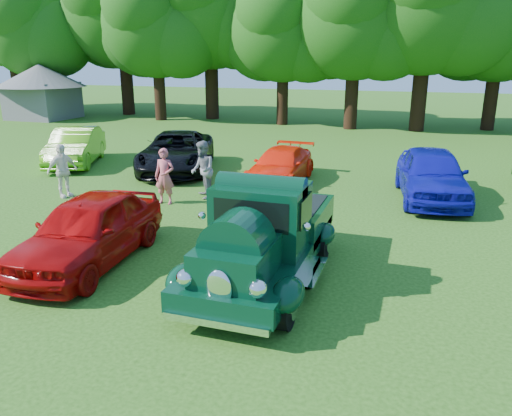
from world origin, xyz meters
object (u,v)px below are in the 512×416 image
(hero_pickup, at_px, (265,238))
(gazebo, at_px, (41,85))
(back_car_orange, at_px, (281,166))
(back_car_lime, at_px, (75,146))
(back_car_black, at_px, (177,152))
(spectator_white, at_px, (62,171))
(red_convertible, at_px, (89,230))
(spectator_pink, at_px, (165,176))
(back_car_blue, at_px, (432,174))
(spectator_grey, at_px, (203,170))

(hero_pickup, distance_m, gazebo, 32.06)
(back_car_orange, height_order, gazebo, gazebo)
(back_car_lime, relative_size, back_car_black, 0.84)
(back_car_orange, relative_size, gazebo, 0.67)
(back_car_lime, distance_m, spectator_white, 5.35)
(back_car_lime, bearing_deg, hero_pickup, -61.06)
(back_car_lime, bearing_deg, red_convertible, -74.96)
(spectator_pink, distance_m, spectator_white, 3.55)
(red_convertible, height_order, back_car_black, back_car_black)
(back_car_lime, height_order, spectator_pink, spectator_pink)
(back_car_orange, distance_m, spectator_pink, 4.61)
(back_car_orange, bearing_deg, hero_pickup, -75.28)
(red_convertible, xyz_separation_m, gazebo, (-19.86, 21.82, 1.63))
(back_car_lime, distance_m, back_car_blue, 14.37)
(back_car_black, height_order, back_car_orange, back_car_black)
(back_car_black, bearing_deg, gazebo, 125.71)
(back_car_orange, relative_size, spectator_grey, 2.30)
(back_car_black, relative_size, spectator_grey, 2.97)
(spectator_white, bearing_deg, back_car_orange, -34.45)
(back_car_black, xyz_separation_m, back_car_orange, (4.51, -0.63, -0.15))
(spectator_pink, distance_m, gazebo, 25.77)
(back_car_orange, xyz_separation_m, spectator_grey, (-1.84, -2.76, 0.31))
(hero_pickup, height_order, back_car_black, hero_pickup)
(hero_pickup, height_order, spectator_grey, hero_pickup)
(hero_pickup, bearing_deg, spectator_pink, 136.99)
(spectator_pink, bearing_deg, gazebo, 134.52)
(hero_pickup, xyz_separation_m, back_car_black, (-6.42, 8.66, -0.13))
(back_car_lime, xyz_separation_m, spectator_pink, (6.47, -4.12, 0.11))
(back_car_orange, relative_size, spectator_white, 2.45)
(back_car_black, bearing_deg, spectator_grey, -69.82)
(hero_pickup, distance_m, spectator_grey, 6.48)
(spectator_pink, xyz_separation_m, gazebo, (-19.22, 17.11, 1.53))
(back_car_lime, xyz_separation_m, back_car_orange, (9.16, -0.38, -0.15))
(red_convertible, xyz_separation_m, spectator_grey, (0.20, 5.69, 0.16))
(red_convertible, relative_size, back_car_black, 0.81)
(hero_pickup, distance_m, back_car_blue, 8.12)
(red_convertible, distance_m, back_car_lime, 11.33)
(back_car_lime, bearing_deg, back_car_blue, -27.72)
(hero_pickup, relative_size, spectator_white, 3.03)
(back_car_lime, xyz_separation_m, spectator_grey, (7.32, -3.13, 0.16))
(red_convertible, xyz_separation_m, spectator_white, (-4.18, 4.35, 0.11))
(hero_pickup, xyz_separation_m, spectator_grey, (-3.75, 5.28, 0.03))
(back_car_blue, xyz_separation_m, spectator_grey, (-7.02, -2.16, 0.11))
(back_car_lime, height_order, spectator_grey, spectator_grey)
(red_convertible, height_order, back_car_orange, red_convertible)
(back_car_orange, distance_m, back_car_blue, 5.22)
(red_convertible, xyz_separation_m, back_car_blue, (7.23, 7.85, 0.06))
(back_car_orange, bearing_deg, spectator_pink, -124.41)
(hero_pickup, xyz_separation_m, spectator_white, (-8.13, 3.93, -0.02))
(back_car_lime, relative_size, spectator_white, 2.66)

